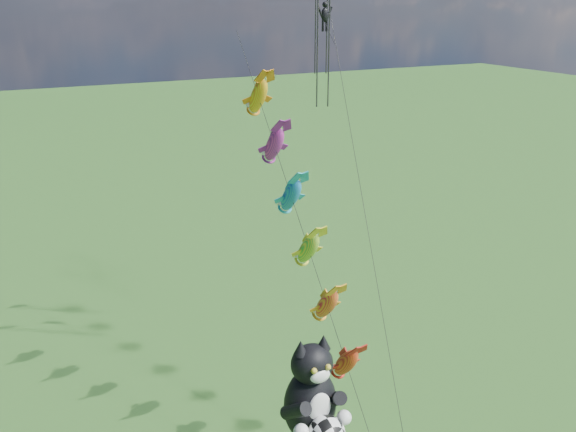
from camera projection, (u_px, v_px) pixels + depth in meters
name	position (u px, v px, depth m)	size (l,w,h in m)	color
cat_kite_rig	(313.00, 401.00, 23.51)	(2.33, 4.10, 10.27)	brown
fish_windsock_rig	(300.00, 222.00, 31.52)	(1.21, 15.96, 20.01)	brown
parafoil_rig	(327.00, 19.00, 35.66)	(4.75, 17.14, 24.82)	brown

